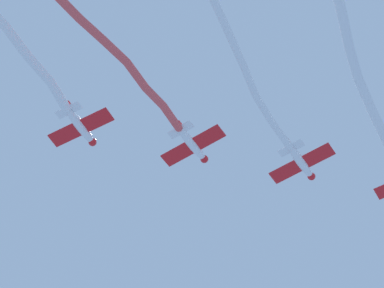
# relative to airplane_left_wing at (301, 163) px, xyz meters

# --- Properties ---
(smoke_trail_lead) EXTENTS (35.29, 3.25, 3.54)m
(smoke_trail_lead) POSITION_rel_airplane_left_wing_xyz_m (13.63, 8.51, 0.96)
(smoke_trail_lead) COLOR white
(airplane_left_wing) EXTENTS (5.30, 6.99, 1.72)m
(airplane_left_wing) POSITION_rel_airplane_left_wing_xyz_m (0.00, 0.00, 0.00)
(airplane_left_wing) COLOR white
(smoke_trail_left_wing) EXTENTS (27.51, 2.13, 1.51)m
(smoke_trail_left_wing) POSITION_rel_airplane_left_wing_xyz_m (15.77, -1.49, -0.33)
(smoke_trail_left_wing) COLOR white
(airplane_right_wing) EXTENTS (5.30, 6.99, 1.72)m
(airplane_right_wing) POSITION_rel_airplane_left_wing_xyz_m (6.04, -9.38, 0.25)
(airplane_right_wing) COLOR white
(smoke_trail_right_wing) EXTENTS (20.85, 5.36, 2.67)m
(smoke_trail_right_wing) POSITION_rel_airplane_left_wing_xyz_m (18.56, -11.79, -0.97)
(smoke_trail_right_wing) COLOR #DB4C4C
(airplane_slot) EXTENTS (5.21, 6.94, 1.72)m
(airplane_slot) POSITION_rel_airplane_left_wing_xyz_m (12.07, -18.77, 0.50)
(airplane_slot) COLOR white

